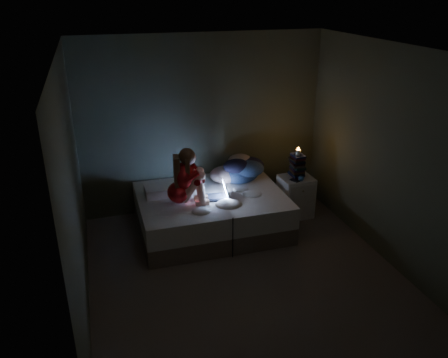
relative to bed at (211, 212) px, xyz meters
name	(u,v)px	position (x,y,z in m)	size (l,w,h in m)	color
floor	(244,272)	(0.11, -1.10, -0.28)	(3.60, 3.80, 0.02)	#4D4542
ceiling	(248,49)	(0.11, -1.10, 2.34)	(3.60, 3.80, 0.02)	silver
wall_back	(203,125)	(0.11, 0.81, 1.03)	(3.60, 0.02, 2.60)	#454A38
wall_front	(333,270)	(0.11, -3.01, 1.03)	(3.60, 0.02, 2.60)	#454A38
wall_left	(72,193)	(-1.70, -1.10, 1.03)	(0.02, 3.80, 2.60)	#454A38
wall_right	(388,156)	(1.92, -1.10, 1.03)	(0.02, 3.80, 2.60)	#454A38
bed	(211,212)	(0.00, 0.00, 0.00)	(1.97, 1.48, 0.54)	silver
pillow	(161,191)	(-0.66, 0.20, 0.33)	(0.42, 0.30, 0.12)	silver
woman	(178,177)	(-0.47, -0.15, 0.65)	(0.47, 0.31, 0.77)	maroon
laptop	(215,190)	(0.02, -0.12, 0.40)	(0.36, 0.25, 0.25)	black
clothes_pile	(239,168)	(0.52, 0.36, 0.46)	(0.63, 0.50, 0.38)	#13253F
nightstand	(295,196)	(1.31, 0.07, 0.03)	(0.46, 0.41, 0.61)	beige
book_stack	(297,165)	(1.31, 0.08, 0.52)	(0.19, 0.25, 0.37)	black
candle	(298,151)	(1.31, 0.08, 0.75)	(0.07, 0.07, 0.08)	beige
phone	(294,180)	(1.23, -0.03, 0.35)	(0.07, 0.14, 0.01)	black
blue_orb	(301,178)	(1.31, -0.06, 0.38)	(0.08, 0.08, 0.08)	navy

